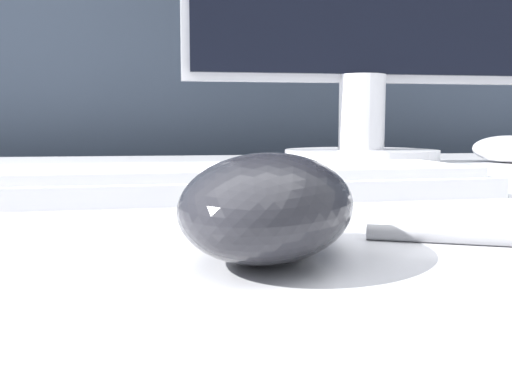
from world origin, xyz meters
The scene contains 5 objects.
partition_panel centered at (0.00, 0.71, 0.69)m, with size 5.00×0.03×1.38m.
computer_mouse_near centered at (-0.06, -0.31, 0.76)m, with size 0.11×0.13×0.05m.
keyboard centered at (-0.06, -0.07, 0.74)m, with size 0.46×0.16×0.02m.
computer_mouse_far centered at (0.42, 0.27, 0.75)m, with size 0.12×0.14×0.04m.
pen centered at (0.06, -0.30, 0.74)m, with size 0.13×0.06×0.01m.
Camera 1 is at (-0.11, -0.56, 0.79)m, focal length 42.00 mm.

